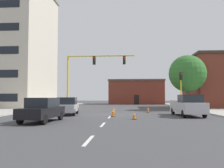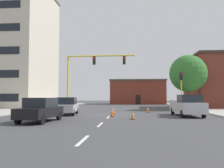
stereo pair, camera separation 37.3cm
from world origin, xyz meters
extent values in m
plane|color=#424244|center=(0.00, 0.00, 0.00)|extent=(160.00, 160.00, 0.00)
cube|color=#B2ADA3|center=(-12.93, 8.00, 0.07)|extent=(6.00, 56.00, 0.14)
cube|color=#B2ADA3|center=(12.93, 8.00, 0.07)|extent=(6.00, 56.00, 0.14)
cube|color=silver|center=(0.00, -14.00, 0.00)|extent=(0.16, 2.40, 0.01)
cube|color=silver|center=(0.00, -8.50, 0.00)|extent=(0.16, 2.40, 0.01)
cube|color=silver|center=(0.00, -3.00, 0.00)|extent=(0.16, 2.40, 0.01)
cube|color=silver|center=(0.00, 2.50, 0.00)|extent=(0.16, 2.40, 0.01)
cube|color=beige|center=(-19.99, 14.80, 10.03)|extent=(15.35, 13.70, 20.06)
cube|color=brown|center=(3.57, 33.89, 2.72)|extent=(12.88, 7.47, 5.43)
cube|color=#4C4238|center=(3.57, 33.89, 5.63)|extent=(13.18, 7.77, 0.40)
cube|color=black|center=(3.57, 30.12, 1.10)|extent=(1.10, 0.06, 2.20)
cube|color=yellow|center=(-5.69, 4.31, 0.28)|extent=(1.80, 1.20, 0.55)
cylinder|color=yellow|center=(-5.69, 4.31, 3.65)|extent=(0.20, 0.20, 6.20)
cylinder|color=yellow|center=(-1.64, 4.31, 6.75)|extent=(8.10, 0.16, 0.16)
cube|color=black|center=(-2.45, 4.31, 6.18)|extent=(0.32, 0.36, 0.95)
sphere|color=red|center=(-2.45, 4.12, 6.45)|extent=(0.20, 0.20, 0.20)
sphere|color=#38280A|center=(-2.45, 4.12, 6.17)|extent=(0.20, 0.20, 0.20)
sphere|color=black|center=(-2.45, 4.12, 5.89)|extent=(0.20, 0.20, 0.20)
cube|color=black|center=(1.20, 4.31, 6.18)|extent=(0.32, 0.36, 0.95)
sphere|color=red|center=(1.20, 4.12, 6.45)|extent=(0.20, 0.20, 0.20)
sphere|color=#38280A|center=(1.20, 4.12, 6.17)|extent=(0.20, 0.20, 0.20)
sphere|color=black|center=(1.20, 4.12, 5.89)|extent=(0.20, 0.20, 0.20)
cylinder|color=yellow|center=(8.15, 5.62, 2.40)|extent=(0.14, 0.14, 4.80)
cube|color=black|center=(8.15, 5.62, 4.33)|extent=(0.32, 0.36, 0.95)
sphere|color=red|center=(8.15, 5.43, 4.60)|extent=(0.20, 0.20, 0.20)
sphere|color=#38280A|center=(8.15, 5.43, 4.32)|extent=(0.20, 0.20, 0.20)
sphere|color=black|center=(8.15, 5.43, 4.04)|extent=(0.20, 0.20, 0.20)
cylinder|color=brown|center=(9.85, 9.19, 1.54)|extent=(0.36, 0.36, 3.09)
sphere|color=#33702D|center=(9.85, 9.19, 5.00)|extent=(5.09, 5.09, 5.09)
cube|color=#BCBCC1|center=(7.20, -1.22, 0.81)|extent=(2.30, 5.50, 0.95)
cube|color=#1E2328|center=(7.25, -2.12, 1.64)|extent=(1.94, 1.90, 0.70)
cube|color=#BCBCC1|center=(7.13, -0.03, 1.37)|extent=(2.16, 2.92, 0.16)
cylinder|color=black|center=(8.20, -3.00, 0.34)|extent=(0.26, 0.69, 0.68)
cylinder|color=black|center=(6.41, -3.10, 0.34)|extent=(0.26, 0.69, 0.68)
cylinder|color=black|center=(8.00, 0.67, 0.34)|extent=(0.26, 0.69, 0.68)
cylinder|color=black|center=(6.20, 0.56, 0.34)|extent=(0.26, 0.69, 0.68)
cube|color=black|center=(-4.51, -7.26, 0.69)|extent=(2.12, 4.60, 0.70)
cube|color=#1E2328|center=(-4.50, -7.16, 1.39)|extent=(1.84, 2.40, 0.70)
cylinder|color=black|center=(-5.24, -5.69, 0.34)|extent=(0.26, 0.69, 0.68)
cylinder|color=black|center=(-3.60, -5.78, 0.34)|extent=(0.26, 0.69, 0.68)
cylinder|color=black|center=(-5.43, -8.74, 0.34)|extent=(0.26, 0.69, 0.68)
cylinder|color=black|center=(-3.78, -8.84, 0.34)|extent=(0.26, 0.69, 0.68)
cube|color=#B7B7BC|center=(-4.42, -0.57, 0.69)|extent=(2.35, 4.68, 0.70)
cube|color=#1E2328|center=(-4.44, -0.47, 1.39)|extent=(1.95, 2.48, 0.70)
cylinder|color=black|center=(-5.42, 0.85, 0.34)|extent=(0.30, 0.70, 0.68)
cylinder|color=black|center=(-3.78, 1.04, 0.34)|extent=(0.30, 0.70, 0.68)
cylinder|color=black|center=(-5.07, -2.19, 0.34)|extent=(0.30, 0.70, 0.68)
cylinder|color=black|center=(-3.43, -2.00, 0.34)|extent=(0.30, 0.70, 0.68)
cube|color=black|center=(2.13, -4.85, 0.02)|extent=(0.36, 0.36, 0.04)
cone|color=orange|center=(2.13, -4.85, 0.34)|extent=(0.28, 0.28, 0.59)
cylinder|color=white|center=(2.13, -4.85, 0.41)|extent=(0.19, 0.19, 0.08)
cube|color=black|center=(3.91, 3.21, 0.02)|extent=(0.36, 0.36, 0.04)
cone|color=orange|center=(3.91, 3.21, 0.36)|extent=(0.28, 0.28, 0.63)
cylinder|color=white|center=(3.91, 3.21, 0.43)|extent=(0.19, 0.19, 0.08)
cube|color=black|center=(0.26, -2.45, 0.02)|extent=(0.36, 0.36, 0.04)
cone|color=orange|center=(0.26, -2.45, 0.40)|extent=(0.28, 0.28, 0.71)
cylinder|color=white|center=(0.26, -2.45, 0.48)|extent=(0.19, 0.19, 0.08)
cube|color=black|center=(0.20, 0.32, 0.02)|extent=(0.36, 0.36, 0.04)
cone|color=orange|center=(0.20, 0.32, 0.40)|extent=(0.28, 0.28, 0.73)
cylinder|color=white|center=(0.20, 0.32, 0.49)|extent=(0.19, 0.19, 0.08)
camera|label=1|loc=(1.64, -23.79, 1.83)|focal=37.71mm
camera|label=2|loc=(2.01, -23.76, 1.83)|focal=37.71mm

